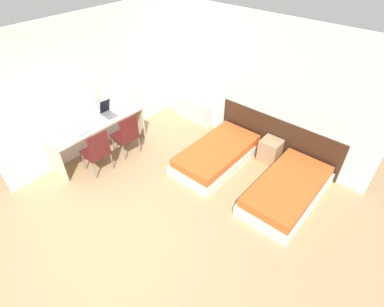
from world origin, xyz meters
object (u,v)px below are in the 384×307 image
Objects in this scene: bed_near_window at (217,155)px; chair_near_notebook at (97,150)px; nightstand at (270,150)px; chair_near_laptop at (126,134)px; laptop at (108,112)px; bed_near_door at (287,190)px.

bed_near_window is 2.01× the size of chair_near_notebook.
nightstand is (0.77, 0.76, 0.06)m from bed_near_window.
chair_near_laptop is 0.60m from laptop.
chair_near_laptop is at bearing 6.78° from laptop.
chair_near_laptop is (-3.10, -0.98, 0.32)m from bed_near_door.
chair_near_laptop reaches higher than nightstand.
laptop is at bearing -172.93° from chair_near_laptop.
bed_near_window is at bearing 180.00° from bed_near_door.
chair_near_notebook is at bearing -132.77° from bed_near_window.
bed_near_window is 2.33m from chair_near_notebook.
laptop reaches higher than chair_near_notebook.
laptop reaches higher than bed_near_door.
bed_near_window is 1.88m from chair_near_laptop.
nightstand is at bearing 36.16° from laptop.
bed_near_door is 3.55m from chair_near_notebook.
chair_near_notebook is 2.80× the size of laptop.
nightstand is 2.93m from chair_near_laptop.
laptop is (-2.06, -1.01, 0.65)m from bed_near_window.
chair_near_laptop is (-1.57, -0.98, 0.32)m from bed_near_window.
chair_near_notebook is at bearing -49.91° from laptop.
nightstand is at bearing 135.42° from bed_near_door.
chair_near_notebook is at bearing -133.62° from nightstand.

